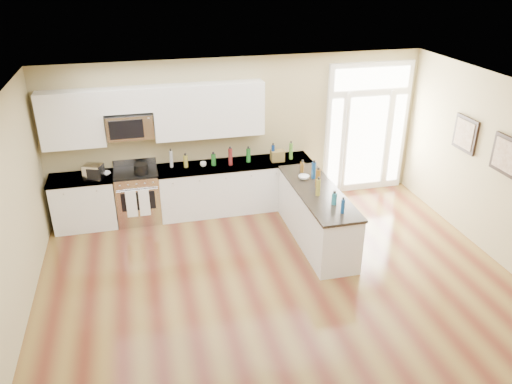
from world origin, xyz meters
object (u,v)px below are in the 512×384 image
Objects in this scene: kitchen_range at (138,196)px; stockpot at (141,169)px; peninsula_cabinet at (316,217)px; toaster_oven at (94,172)px.

stockpot reaches higher than kitchen_range.
peninsula_cabinet is 9.33× the size of stockpot.
toaster_oven reaches higher than stockpot.
toaster_oven reaches higher than kitchen_range.
peninsula_cabinet is 3.84m from toaster_oven.
kitchen_range is 3.59× the size of toaster_oven.
stockpot is at bearing 154.20° from peninsula_cabinet.
peninsula_cabinet is 7.72× the size of toaster_oven.
kitchen_range is at bearing 33.13° from toaster_oven.
stockpot is (-2.76, 1.34, 0.61)m from peninsula_cabinet.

